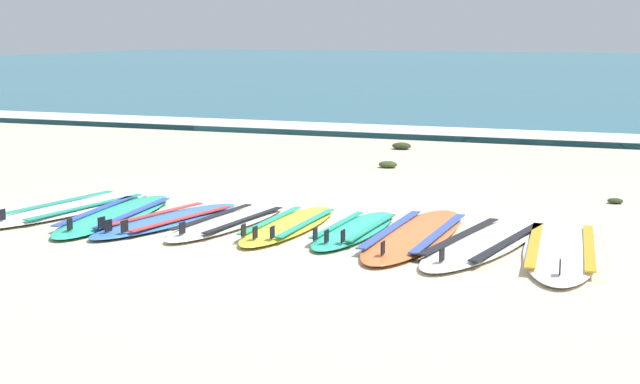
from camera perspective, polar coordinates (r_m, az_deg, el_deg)
ground_plane at (r=9.27m, az=0.05°, el=-2.27°), size 80.00×80.00×0.00m
sea at (r=46.24m, az=17.02°, el=6.96°), size 80.00×60.00×0.10m
wave_foam_strip at (r=17.18m, az=9.97°, el=3.31°), size 80.00×1.35×0.11m
surfboard_0 at (r=10.53m, az=-14.54°, el=-0.94°), size 0.97×2.48×0.18m
surfboard_1 at (r=10.04m, az=-12.09°, el=-1.35°), size 0.87×2.43×0.18m
surfboard_2 at (r=9.68m, az=-9.04°, el=-1.66°), size 0.93×2.17×0.18m
surfboard_3 at (r=9.52m, az=-5.47°, el=-1.78°), size 0.69×2.09×0.18m
surfboard_4 at (r=9.32m, az=-1.88°, el=-1.98°), size 0.54×2.06×0.18m
surfboard_5 at (r=9.11m, az=2.06°, el=-2.25°), size 0.49×1.91×0.18m
surfboard_6 at (r=8.94m, az=5.64°, el=-2.53°), size 0.64×2.57×0.18m
surfboard_7 at (r=8.70m, az=9.72°, el=-2.97°), size 1.01×2.56×0.18m
surfboard_8 at (r=8.56m, az=14.13°, el=-3.33°), size 0.91×2.62×0.18m
seaweed_clump_near_shoreline at (r=15.51m, az=4.86°, el=2.74°), size 0.31×0.25×0.11m
seaweed_clump_mid_sand at (r=11.16m, az=17.11°, el=-0.50°), size 0.17×0.14×0.06m
seaweed_clump_by_the_boards at (r=13.44m, az=4.05°, el=1.65°), size 0.27×0.21×0.09m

